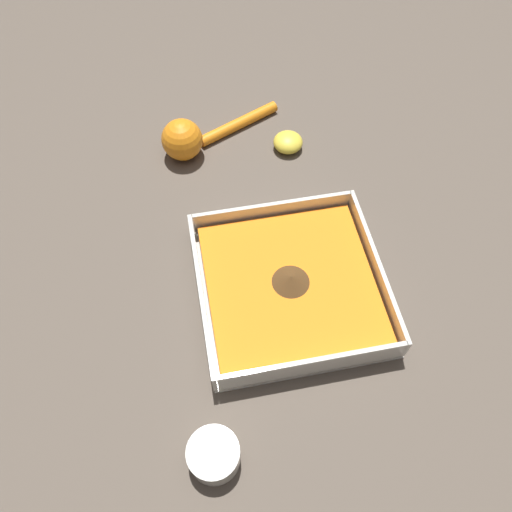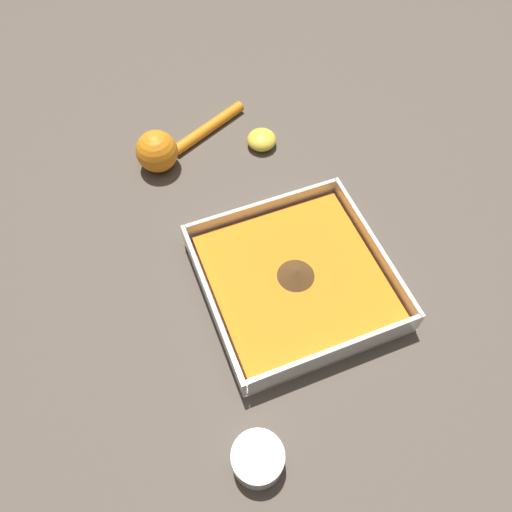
{
  "view_description": "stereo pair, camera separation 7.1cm",
  "coord_description": "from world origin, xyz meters",
  "px_view_note": "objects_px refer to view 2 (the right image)",
  "views": [
    {
      "loc": [
        0.3,
        -0.11,
        0.63
      ],
      "look_at": [
        -0.08,
        -0.04,
        0.02
      ],
      "focal_mm": 35.0,
      "sensor_mm": 36.0,
      "label": 1
    },
    {
      "loc": [
        0.28,
        -0.18,
        0.63
      ],
      "look_at": [
        -0.08,
        -0.04,
        0.02
      ],
      "focal_mm": 35.0,
      "sensor_mm": 36.0,
      "label": 2
    }
  ],
  "objects_px": {
    "square_dish": "(295,280)",
    "lemon_half": "(262,140)",
    "lemon_squeezer": "(165,148)",
    "spice_bowl": "(258,459)"
  },
  "relations": [
    {
      "from": "square_dish",
      "to": "spice_bowl",
      "type": "distance_m",
      "value": 0.24
    },
    {
      "from": "spice_bowl",
      "to": "lemon_half",
      "type": "relative_size",
      "value": 1.23
    },
    {
      "from": "square_dish",
      "to": "spice_bowl",
      "type": "xyz_separation_m",
      "value": [
        0.2,
        -0.14,
        0.0
      ]
    },
    {
      "from": "lemon_half",
      "to": "square_dish",
      "type": "bearing_deg",
      "value": -12.3
    },
    {
      "from": "spice_bowl",
      "to": "lemon_squeezer",
      "type": "bearing_deg",
      "value": 176.1
    },
    {
      "from": "lemon_squeezer",
      "to": "lemon_half",
      "type": "distance_m",
      "value": 0.16
    },
    {
      "from": "spice_bowl",
      "to": "lemon_squeezer",
      "type": "xyz_separation_m",
      "value": [
        -0.5,
        0.03,
        0.01
      ]
    },
    {
      "from": "square_dish",
      "to": "lemon_squeezer",
      "type": "height_order",
      "value": "lemon_squeezer"
    },
    {
      "from": "square_dish",
      "to": "lemon_half",
      "type": "distance_m",
      "value": 0.28
    },
    {
      "from": "spice_bowl",
      "to": "lemon_half",
      "type": "bearing_deg",
      "value": 157.74
    }
  ]
}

